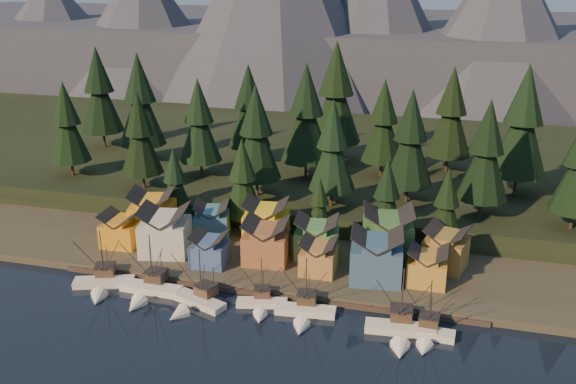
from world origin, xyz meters
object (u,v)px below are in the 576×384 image
(house_front_1, at_px, (165,229))
(house_back_1, at_px, (212,220))
(boat_1, at_px, (147,284))
(boat_0, at_px, (102,278))
(boat_5, at_px, (401,324))
(boat_3, at_px, (261,299))
(house_back_0, at_px, (153,212))
(boat_2, at_px, (194,296))
(boat_4, at_px, (304,306))
(boat_6, at_px, (427,328))
(house_front_0, at_px, (121,228))

(house_front_1, distance_m, house_back_1, 11.35)
(boat_1, relative_size, house_front_1, 1.16)
(house_front_1, bearing_deg, boat_0, -124.20)
(boat_1, relative_size, boat_5, 0.98)
(boat_3, distance_m, house_back_1, 29.63)
(boat_1, bearing_deg, house_back_0, 114.53)
(boat_2, height_order, house_back_1, boat_2)
(boat_5, xyz_separation_m, house_back_1, (-42.68, 25.76, 3.44))
(boat_4, bearing_deg, house_back_1, 132.34)
(boat_6, distance_m, house_front_0, 66.26)
(boat_2, height_order, house_back_0, house_back_0)
(boat_5, distance_m, house_back_1, 49.97)
(boat_5, bearing_deg, boat_2, 175.15)
(boat_4, xyz_separation_m, boat_5, (16.53, -1.75, 0.17))
(house_front_0, bearing_deg, boat_3, -25.17)
(boat_4, relative_size, house_front_1, 1.06)
(boat_2, bearing_deg, boat_0, -165.47)
(boat_3, bearing_deg, house_front_0, 144.62)
(boat_2, distance_m, house_front_0, 29.54)
(boat_6, bearing_deg, boat_5, -173.27)
(boat_2, bearing_deg, boat_1, -170.28)
(boat_4, height_order, house_back_1, boat_4)
(boat_6, relative_size, house_front_0, 1.45)
(house_back_0, bearing_deg, house_back_1, -7.91)
(boat_5, height_order, house_back_0, house_back_0)
(boat_6, distance_m, house_back_0, 64.76)
(house_front_0, bearing_deg, boat_2, -38.79)
(boat_1, distance_m, boat_2, 10.13)
(boat_1, distance_m, boat_6, 50.26)
(boat_5, bearing_deg, boat_0, 173.18)
(boat_4, bearing_deg, boat_6, -9.27)
(boat_0, xyz_separation_m, house_back_0, (-0.38, 22.45, 4.50))
(boat_1, xyz_separation_m, boat_3, (21.50, 0.82, -0.42))
(house_front_0, distance_m, house_back_0, 8.09)
(boat_2, relative_size, house_back_0, 1.07)
(boat_1, height_order, boat_3, boat_1)
(boat_0, relative_size, house_back_1, 1.42)
(boat_3, bearing_deg, boat_0, 168.83)
(boat_0, bearing_deg, boat_2, -24.48)
(boat_5, distance_m, boat_6, 4.20)
(boat_5, xyz_separation_m, house_front_0, (-59.71, 17.44, 3.08))
(boat_6, bearing_deg, house_back_0, 161.49)
(boat_2, bearing_deg, boat_5, 20.17)
(house_front_0, bearing_deg, boat_1, -51.15)
(house_front_1, bearing_deg, house_front_0, 163.63)
(boat_0, height_order, boat_5, boat_5)
(boat_3, relative_size, house_front_1, 0.91)
(boat_4, xyz_separation_m, house_front_1, (-32.69, 14.79, 4.57))
(house_front_0, relative_size, house_back_1, 0.87)
(boat_1, xyz_separation_m, house_front_1, (-3.18, 14.71, 4.40))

